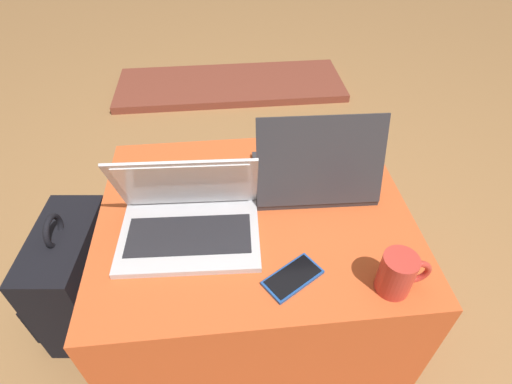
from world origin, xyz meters
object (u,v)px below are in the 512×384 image
laptop_near (189,218)px  laptop_far (314,172)px  coffee_mug (398,273)px  backpack (75,278)px  cell_phone (293,277)px

laptop_near → laptop_far: bearing=24.8°
laptop_near → coffee_mug: size_ratio=3.06×
laptop_far → backpack: bearing=5.1°
laptop_near → coffee_mug: bearing=-22.6°
laptop_far → cell_phone: size_ratio=2.23×
backpack → coffee_mug: (0.85, -0.31, 0.34)m
laptop_near → backpack: 0.53m
laptop_near → backpack: laptop_near is taller
backpack → coffee_mug: coffee_mug is taller
backpack → coffee_mug: bearing=75.5°
cell_phone → laptop_near: bearing=-158.4°
backpack → laptop_near: bearing=81.6°
laptop_far → cell_phone: 0.33m
laptop_near → cell_phone: 0.29m
cell_phone → coffee_mug: (0.22, -0.04, 0.05)m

